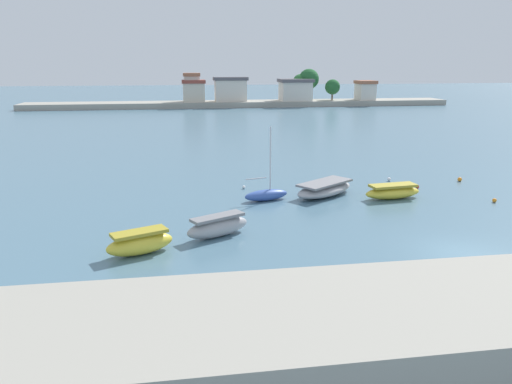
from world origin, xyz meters
The scene contains 12 objects.
ground_plane centered at (0.00, 0.00, 0.00)m, with size 400.00×400.00×0.00m, color slate.
moored_boat_0 centered at (-16.25, 2.53, 0.59)m, with size 3.68×2.51×1.23m.
moored_boat_1 centered at (-12.13, 4.54, 0.59)m, with size 3.96×2.78×1.22m.
moored_boat_2 centered at (-8.14, 11.51, 0.44)m, with size 3.39×1.77×5.22m.
moored_boat_3 centered at (-3.69, 12.12, 0.50)m, with size 5.74×4.95×1.05m.
moored_boat_4 centered at (0.90, 10.58, 0.50)m, with size 4.34×1.86×1.05m.
mooring_buoy_0 centered at (4.04, 13.05, 0.14)m, with size 0.29×0.29×0.29m, color red.
mooring_buoy_1 centered at (2.90, 15.73, 0.16)m, with size 0.31×0.31×0.31m, color white.
mooring_buoy_2 centered at (7.53, 8.52, 0.15)m, with size 0.30×0.30×0.30m, color orange.
mooring_buoy_3 centered at (8.59, 14.73, 0.17)m, with size 0.35×0.35×0.35m, color orange.
mooring_buoy_4 centered at (-9.27, 15.05, 0.13)m, with size 0.25×0.25×0.25m, color white.
distant_shoreline centered at (3.51, 88.53, 2.20)m, with size 93.42×7.77×8.13m.
Camera 1 is at (-14.06, -21.71, 9.46)m, focal length 34.68 mm.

